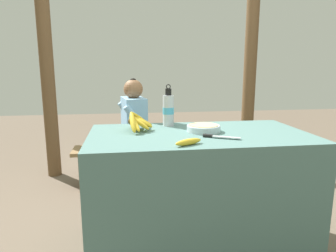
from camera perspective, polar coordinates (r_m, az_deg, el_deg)
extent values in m
plane|color=brown|center=(2.21, 5.52, -21.72)|extent=(12.00, 12.00, 0.00)
cube|color=#4C706B|center=(2.02, 5.73, -12.30)|extent=(1.38, 0.75, 0.79)
sphere|color=#4C381E|center=(1.94, -6.98, 0.86)|extent=(0.05, 0.05, 0.05)
ellipsoid|color=gold|center=(1.88, -6.71, 0.73)|extent=(0.06, 0.15, 0.14)
ellipsoid|color=gold|center=(1.89, -6.32, 0.50)|extent=(0.08, 0.16, 0.11)
ellipsoid|color=gold|center=(1.91, -5.47, 0.61)|extent=(0.15, 0.11, 0.10)
ellipsoid|color=gold|center=(1.94, -5.20, 0.73)|extent=(0.17, 0.07, 0.09)
ellipsoid|color=gold|center=(1.96, -5.22, 0.91)|extent=(0.17, 0.07, 0.10)
ellipsoid|color=gold|center=(1.99, -5.34, 1.32)|extent=(0.16, 0.13, 0.14)
ellipsoid|color=gold|center=(2.00, -6.21, 0.98)|extent=(0.10, 0.17, 0.09)
ellipsoid|color=gold|center=(2.01, -6.79, 1.13)|extent=(0.06, 0.17, 0.10)
cylinder|color=silver|center=(1.94, 6.78, -0.52)|extent=(0.22, 0.22, 0.04)
torus|color=silver|center=(1.93, 6.79, 0.00)|extent=(0.22, 0.22, 0.01)
cylinder|color=#D1B77A|center=(1.93, 6.80, 0.12)|extent=(0.18, 0.18, 0.01)
cylinder|color=silver|center=(2.10, 0.06, 2.95)|extent=(0.08, 0.08, 0.22)
cylinder|color=#47A8D1|center=(2.10, 0.06, 2.95)|extent=(0.08, 0.08, 0.05)
cylinder|color=black|center=(2.08, 0.07, 6.51)|extent=(0.04, 0.04, 0.05)
torus|color=black|center=(2.08, 0.07, 7.52)|extent=(0.03, 0.01, 0.03)
ellipsoid|color=gold|center=(1.60, 3.92, -3.04)|extent=(0.17, 0.11, 0.03)
cube|color=#BCBCC1|center=(1.77, 11.04, -2.08)|extent=(0.16, 0.10, 0.00)
cylinder|color=black|center=(1.78, 7.58, -1.84)|extent=(0.06, 0.04, 0.02)
cube|color=brown|center=(3.07, -1.99, -4.21)|extent=(1.69, 0.32, 0.04)
cube|color=brown|center=(3.03, -15.99, -8.80)|extent=(0.06, 0.06, 0.36)
cube|color=brown|center=(3.18, 11.84, -7.65)|extent=(0.06, 0.06, 0.36)
cube|color=brown|center=(3.26, -15.42, -7.36)|extent=(0.06, 0.06, 0.36)
cube|color=brown|center=(3.39, 10.47, -6.37)|extent=(0.06, 0.06, 0.36)
cylinder|color=#473828|center=(2.95, -10.82, -8.74)|extent=(0.09, 0.09, 0.40)
cylinder|color=#473828|center=(2.90, -8.62, -4.69)|extent=(0.31, 0.14, 0.09)
cylinder|color=#473828|center=(3.13, -11.27, -7.60)|extent=(0.09, 0.09, 0.40)
cylinder|color=#473828|center=(3.08, -9.21, -3.77)|extent=(0.31, 0.14, 0.09)
cube|color=#84B7E0|center=(2.96, -6.49, 0.52)|extent=(0.26, 0.37, 0.50)
cylinder|color=#84B7E0|center=(2.79, -6.45, 1.62)|extent=(0.21, 0.10, 0.25)
cylinder|color=#84B7E0|center=(3.10, -7.68, 2.57)|extent=(0.21, 0.10, 0.25)
sphere|color=brown|center=(2.92, -6.64, 7.00)|extent=(0.18, 0.18, 0.18)
sphere|color=black|center=(2.91, -6.67, 8.36)|extent=(0.07, 0.07, 0.07)
sphere|color=#4C381E|center=(3.13, 6.48, -2.51)|extent=(0.04, 0.04, 0.04)
ellipsoid|color=olive|center=(3.09, 7.03, -2.75)|extent=(0.07, 0.14, 0.10)
ellipsoid|color=olive|center=(3.09, 7.43, -2.56)|extent=(0.12, 0.14, 0.13)
ellipsoid|color=olive|center=(3.12, 7.57, -2.66)|extent=(0.16, 0.10, 0.08)
ellipsoid|color=olive|center=(3.15, 7.55, -2.47)|extent=(0.16, 0.04, 0.11)
ellipsoid|color=olive|center=(3.17, 7.31, -2.46)|extent=(0.16, 0.10, 0.09)
ellipsoid|color=olive|center=(3.19, 6.88, -2.16)|extent=(0.11, 0.14, 0.13)
ellipsoid|color=olive|center=(3.18, 6.27, -2.28)|extent=(0.03, 0.14, 0.11)
cylinder|color=brown|center=(3.46, -22.33, 13.64)|extent=(0.14, 0.14, 2.78)
cylinder|color=brown|center=(3.65, 15.53, 13.89)|extent=(0.14, 0.14, 2.78)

